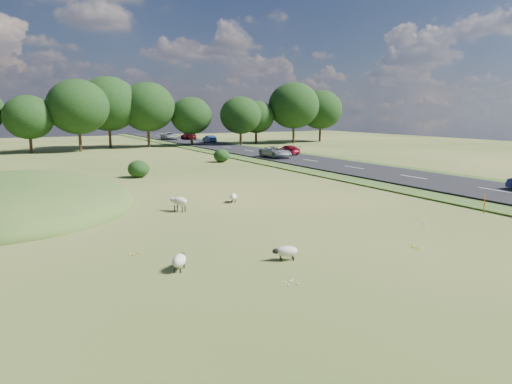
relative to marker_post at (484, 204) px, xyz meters
The scene contains 15 objects.
ground 27.22m from the marker_post, 118.61° to the left, with size 160.00×160.00×0.00m, color #36571B.
mound 29.66m from the marker_post, 147.59° to the left, with size 16.00×20.00×4.00m, color #33561E.
road 34.60m from the marker_post, 78.38° to the left, with size 8.00×150.00×0.25m, color black.
treeline 61.27m from the marker_post, 103.36° to the left, with size 96.28×14.66×11.70m.
shrubs 32.63m from the marker_post, 112.19° to the left, with size 28.42×12.68×1.59m.
marker_post is the anchor object (origin of this frame).
sheep_0 15.36m from the marker_post, 138.67° to the left, with size 0.80×1.05×0.59m.
sheep_1 14.94m from the marker_post, behind, with size 1.09×0.71×0.60m.
sheep_2 18.09m from the marker_post, 149.87° to the left, with size 0.99×1.27×0.90m.
sheep_3 19.04m from the marker_post, behind, with size 0.91×1.10×0.64m.
car_0 36.99m from the marker_post, 76.13° to the left, with size 1.72×4.23×1.23m, color maroon.
car_2 64.54m from the marker_post, 82.10° to the left, with size 1.40×4.00×1.32m, color navy.
car_3 77.15m from the marker_post, 86.23° to the left, with size 2.41×5.22×1.45m, color #AFB1B7.
car_4 33.20m from the marker_post, 81.22° to the left, with size 2.37×5.14×1.43m, color #A0A4A7.
car_5 76.00m from the marker_post, 83.30° to the left, with size 2.11×5.19×1.51m, color maroon.
Camera 1 is at (-11.21, -20.75, 5.93)m, focal length 32.00 mm.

